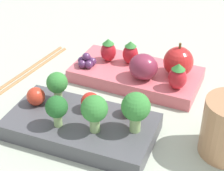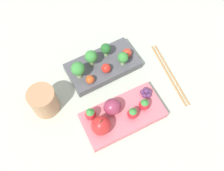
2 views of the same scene
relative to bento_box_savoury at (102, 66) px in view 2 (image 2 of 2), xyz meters
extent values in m
plane|color=#ADB7A3|center=(0.00, -0.08, -0.01)|extent=(4.00, 4.00, 0.00)
cube|color=#4C4C51|center=(0.00, 0.00, 0.00)|extent=(0.21, 0.13, 0.02)
cube|color=#DB6670|center=(-0.01, -0.16, 0.00)|extent=(0.22, 0.12, 0.02)
cylinder|color=#93B770|center=(-0.03, 0.01, 0.02)|extent=(0.01, 0.01, 0.02)
sphere|color=#388438|center=(-0.03, 0.01, 0.05)|extent=(0.03, 0.03, 0.03)
cylinder|color=#93B770|center=(-0.07, -0.01, 0.02)|extent=(0.01, 0.01, 0.02)
sphere|color=#388438|center=(-0.07, -0.01, 0.05)|extent=(0.04, 0.04, 0.04)
cylinder|color=#93B770|center=(0.05, -0.02, 0.02)|extent=(0.01, 0.01, 0.02)
sphere|color=#388438|center=(0.05, -0.02, 0.04)|extent=(0.03, 0.03, 0.03)
cylinder|color=#93B770|center=(0.02, 0.02, 0.02)|extent=(0.01, 0.01, 0.02)
sphere|color=#236028|center=(0.02, 0.02, 0.04)|extent=(0.03, 0.03, 0.03)
sphere|color=#DB4C1E|center=(-0.05, -0.04, 0.02)|extent=(0.02, 0.02, 0.02)
sphere|color=red|center=(0.08, 0.00, 0.03)|extent=(0.03, 0.03, 0.03)
sphere|color=red|center=(0.01, -0.03, 0.03)|extent=(0.03, 0.03, 0.03)
sphere|color=red|center=(-0.07, -0.17, 0.03)|extent=(0.05, 0.05, 0.05)
cylinder|color=brown|center=(-0.07, -0.17, 0.06)|extent=(0.00, 0.00, 0.01)
ellipsoid|color=red|center=(-0.08, -0.14, 0.03)|extent=(0.03, 0.03, 0.04)
cone|color=#388438|center=(-0.08, -0.14, 0.05)|extent=(0.02, 0.02, 0.01)
ellipsoid|color=red|center=(0.05, -0.16, 0.03)|extent=(0.03, 0.03, 0.03)
cone|color=#388438|center=(0.05, -0.16, 0.05)|extent=(0.02, 0.02, 0.01)
ellipsoid|color=red|center=(0.01, -0.17, 0.03)|extent=(0.03, 0.03, 0.03)
cone|color=#388438|center=(0.01, -0.17, 0.04)|extent=(0.02, 0.02, 0.01)
ellipsoid|color=#892D47|center=(-0.03, -0.14, 0.03)|extent=(0.05, 0.04, 0.04)
sphere|color=#562D5B|center=(0.08, -0.13, 0.02)|extent=(0.01, 0.01, 0.01)
sphere|color=#562D5B|center=(0.08, -0.12, 0.02)|extent=(0.01, 0.01, 0.01)
sphere|color=#562D5B|center=(0.06, -0.13, 0.02)|extent=(0.01, 0.01, 0.01)
sphere|color=#562D5B|center=(0.06, -0.14, 0.02)|extent=(0.01, 0.01, 0.01)
sphere|color=#562D5B|center=(0.08, -0.14, 0.02)|extent=(0.01, 0.01, 0.01)
sphere|color=#562D5B|center=(0.07, -0.13, 0.03)|extent=(0.01, 0.01, 0.01)
cylinder|color=tan|center=(-0.18, -0.06, 0.03)|extent=(0.07, 0.07, 0.08)
cylinder|color=#A37547|center=(0.18, -0.09, -0.01)|extent=(0.01, 0.21, 0.01)
cylinder|color=#A37547|center=(0.17, -0.09, -0.01)|extent=(0.01, 0.21, 0.01)
camera|label=1|loc=(-0.22, 0.33, 0.32)|focal=60.00mm
camera|label=2|loc=(-0.12, -0.37, 0.60)|focal=40.00mm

